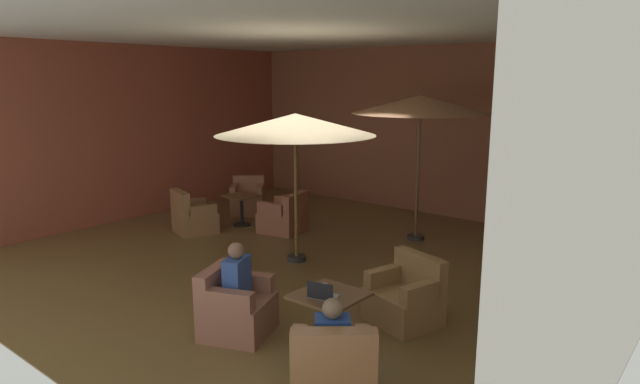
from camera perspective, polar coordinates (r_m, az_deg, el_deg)
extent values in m
cube|color=brown|center=(9.32, -1.73, -7.30)|extent=(9.90, 8.90, 0.02)
cube|color=#92553C|center=(12.54, 11.52, 6.25)|extent=(9.90, 0.08, 3.76)
cube|color=brown|center=(12.63, -19.05, 5.89)|extent=(0.08, 8.90, 3.76)
cube|color=white|center=(8.84, -1.89, 16.69)|extent=(9.90, 8.90, 0.06)
cylinder|color=black|center=(6.53, 0.95, -15.81)|extent=(0.38, 0.38, 0.02)
cylinder|color=black|center=(6.40, 0.96, -13.47)|extent=(0.07, 0.07, 0.61)
cube|color=brown|center=(6.26, 0.97, -10.79)|extent=(0.73, 0.73, 0.03)
cube|color=olive|center=(7.10, 8.66, -11.82)|extent=(0.98, 0.92, 0.42)
cube|color=olive|center=(7.13, 10.43, -8.09)|extent=(0.82, 0.38, 0.44)
cube|color=olive|center=(6.73, 10.46, -10.30)|extent=(0.30, 0.58, 0.22)
cube|color=olive|center=(7.19, 6.68, -8.74)|extent=(0.30, 0.58, 0.22)
cube|color=#975D4A|center=(6.81, -8.56, -12.74)|extent=(0.99, 1.00, 0.45)
cube|color=#975D4A|center=(6.77, -10.94, -9.20)|extent=(0.44, 0.78, 0.37)
cube|color=#975D4A|center=(6.92, -7.22, -9.28)|extent=(0.61, 0.37, 0.22)
cube|color=#975D4A|center=(6.40, -9.51, -11.11)|extent=(0.61, 0.37, 0.22)
cube|color=#935F3B|center=(5.42, 1.30, -19.36)|extent=(1.08, 1.08, 0.46)
cube|color=#935F3B|center=(4.94, 1.44, -16.66)|extent=(0.70, 0.62, 0.45)
cube|color=#935F3B|center=(5.30, -2.16, -16.04)|extent=(0.50, 0.56, 0.21)
cube|color=#935F3B|center=(5.32, 4.75, -15.97)|extent=(0.50, 0.56, 0.21)
cylinder|color=black|center=(11.66, -8.15, -3.39)|extent=(0.38, 0.38, 0.02)
cylinder|color=black|center=(11.58, -8.19, -1.99)|extent=(0.07, 0.07, 0.61)
cube|color=brown|center=(11.51, -8.24, -0.42)|extent=(0.68, 0.68, 0.03)
cube|color=#966741|center=(11.26, -12.93, -3.07)|extent=(0.97, 0.96, 0.42)
cube|color=#966741|center=(11.07, -14.46, -1.06)|extent=(0.78, 0.41, 0.46)
cube|color=#966741|center=(11.49, -13.31, -1.23)|extent=(0.33, 0.59, 0.19)
cube|color=#966741|center=(10.91, -12.27, -1.87)|extent=(0.33, 0.59, 0.19)
cube|color=#9D5A41|center=(11.04, -3.96, -3.11)|extent=(0.91, 0.88, 0.41)
cube|color=#9D5A41|center=(10.78, -2.61, -1.21)|extent=(0.30, 0.77, 0.41)
cube|color=#9D5A41|center=(10.73, -5.08, -1.77)|extent=(0.63, 0.24, 0.24)
cube|color=#9D5A41|center=(11.24, -3.31, -1.13)|extent=(0.63, 0.24, 0.24)
cube|color=#91583E|center=(12.58, -7.58, -1.23)|extent=(1.03, 1.03, 0.46)
cube|color=#91583E|center=(12.78, -7.47, 0.90)|extent=(0.66, 0.58, 0.38)
cube|color=#91583E|center=(12.44, -6.29, 0.24)|extent=(0.47, 0.53, 0.22)
cube|color=#91583E|center=(12.51, -8.98, 0.23)|extent=(0.47, 0.53, 0.22)
cylinder|color=#2D2D2D|center=(9.35, -2.47, -6.92)|extent=(0.32, 0.32, 0.08)
cylinder|color=brown|center=(9.05, -2.53, 0.18)|extent=(0.06, 0.06, 2.44)
cone|color=beige|center=(8.89, -2.60, 7.10)|extent=(2.63, 2.63, 0.35)
cylinder|color=#2D2D2D|center=(10.70, 9.96, -4.67)|extent=(0.32, 0.32, 0.08)
cylinder|color=brown|center=(10.42, 10.22, 2.24)|extent=(0.06, 0.06, 2.69)
cone|color=#A06F4D|center=(10.29, 10.47, 9.01)|extent=(2.54, 2.54, 0.33)
cylinder|color=#A3654D|center=(9.58, 23.63, -6.38)|extent=(0.42, 0.42, 0.42)
cylinder|color=brown|center=(9.39, 24.00, -2.05)|extent=(0.06, 0.06, 1.07)
sphere|color=#4E7E53|center=(9.24, 24.43, 3.07)|extent=(0.75, 0.75, 0.75)
cylinder|color=silver|center=(10.56, 19.98, -4.66)|extent=(0.44, 0.44, 0.36)
cylinder|color=brown|center=(10.43, 20.18, -1.98)|extent=(0.06, 0.06, 0.66)
sphere|color=#4A7C4B|center=(10.31, 20.42, 1.37)|extent=(0.69, 0.69, 0.69)
cube|color=#33509D|center=(6.62, -8.68, -8.94)|extent=(0.33, 0.43, 0.51)
sphere|color=brown|center=(6.51, -8.78, -6.09)|extent=(0.20, 0.20, 0.20)
cube|color=#244596|center=(5.21, 1.32, -15.16)|extent=(0.40, 0.39, 0.43)
sphere|color=#81654F|center=(5.08, 1.34, -12.10)|extent=(0.19, 0.19, 0.19)
cylinder|color=white|center=(6.27, 0.42, -10.07)|extent=(0.08, 0.08, 0.11)
cube|color=#9EA0A5|center=(6.19, 0.40, -10.85)|extent=(0.36, 0.30, 0.01)
cube|color=black|center=(6.06, -0.01, -10.34)|extent=(0.30, 0.09, 0.19)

